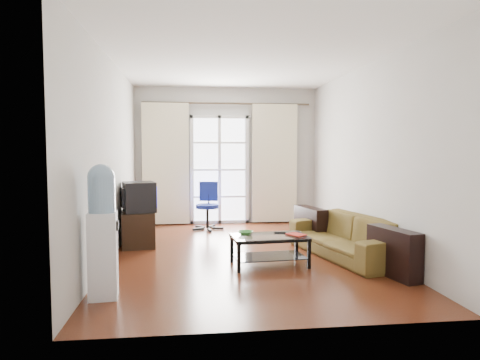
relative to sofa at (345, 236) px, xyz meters
name	(u,v)px	position (x,y,z in m)	size (l,w,h in m)	color
floor	(243,253)	(-1.38, 0.34, -0.28)	(5.20, 5.20, 0.00)	#592815
ceiling	(243,60)	(-1.38, 0.34, 2.42)	(5.20, 5.20, 0.00)	white
wall_back	(227,156)	(-1.38, 2.94, 1.07)	(3.60, 0.02, 2.70)	beige
wall_front	(284,165)	(-1.38, -2.26, 1.07)	(3.60, 0.02, 2.70)	beige
wall_left	(111,159)	(-3.18, 0.34, 1.07)	(0.02, 5.20, 2.70)	beige
wall_right	(366,158)	(0.42, 0.34, 1.07)	(0.02, 5.20, 2.70)	beige
french_door	(220,170)	(-1.53, 2.88, 0.79)	(1.16, 0.06, 2.15)	white
curtain_rod	(227,103)	(-1.38, 2.84, 2.10)	(0.04, 0.04, 3.30)	#4C3F2D
curtain_left	(166,164)	(-2.58, 2.82, 0.92)	(0.90, 0.07, 2.35)	beige
curtain_right	(275,163)	(-0.43, 2.82, 0.92)	(0.90, 0.07, 2.35)	beige
radiator	(267,207)	(-0.58, 2.84, 0.05)	(0.64, 0.12, 0.64)	#9D9DA0
sofa	(345,236)	(0.00, 0.00, 0.00)	(1.18, 2.06, 0.57)	brown
coffee_table	(269,246)	(-1.12, -0.32, -0.04)	(0.98, 0.61, 0.38)	silver
bowl	(246,233)	(-1.42, -0.23, 0.12)	(0.24, 0.24, 0.05)	#328A37
book	(292,236)	(-0.86, -0.41, 0.11)	(0.27, 0.28, 0.02)	maroon
remote	(280,232)	(-0.96, -0.17, 0.11)	(0.15, 0.04, 0.02)	black
tv_stand	(139,228)	(-2.91, 1.05, -0.02)	(0.48, 0.72, 0.53)	black
crt_tv	(138,197)	(-2.91, 1.01, 0.47)	(0.58, 0.59, 0.45)	black
task_chair	(208,215)	(-1.80, 2.26, -0.02)	(0.69, 0.69, 0.88)	black
water_cooler	(102,228)	(-2.98, -1.31, 0.41)	(0.30, 0.29, 1.33)	silver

